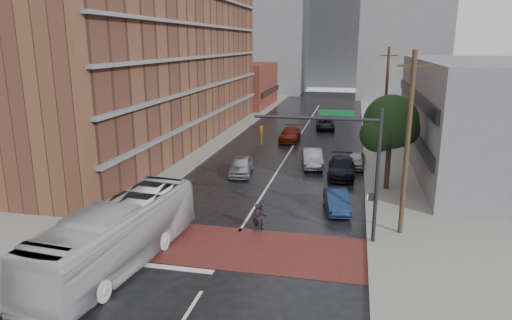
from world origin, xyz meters
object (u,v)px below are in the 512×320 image
Objects in this scene: pedestrian_b at (260,217)px; car_parked_far at (356,159)px; suv_travel at (325,124)px; car_parked_near at (337,201)px; car_travel_c at (290,134)px; car_parked_mid at (341,167)px; transit_bus at (118,235)px; car_travel_b at (312,158)px; car_travel_a at (241,166)px; pedestrian_a at (257,218)px.

car_parked_far is at bearing 57.17° from pedestrian_b.
pedestrian_b is at bearing -105.15° from car_parked_far.
car_parked_near is (2.64, -28.26, -0.01)m from suv_travel.
pedestrian_b is 5.77m from car_parked_near.
car_parked_near is at bearing -91.92° from car_parked_far.
car_travel_c is at bearing 96.35° from car_parked_near.
car_travel_c is at bearing -118.36° from suv_travel.
pedestrian_b reaches higher than suv_travel.
car_parked_far reaches higher than suv_travel.
car_parked_mid is at bearing -64.85° from car_travel_c.
transit_bus reaches higher than suv_travel.
transit_bus is 2.45× the size of car_travel_b.
car_travel_c is at bearing 75.07° from car_travel_a.
car_parked_mid reaches higher than suv_travel.
pedestrian_b is 0.38× the size of car_travel_a.
car_travel_c is (-1.85, 24.56, -0.08)m from pedestrian_b.
suv_travel is (1.59, 32.53, -0.15)m from pedestrian_a.
car_travel_c is (-3.38, 10.10, -0.03)m from car_travel_b.
pedestrian_b reaches higher than car_travel_b.
car_travel_a is at bearing 88.72° from transit_bus.
suv_travel is at bearing 85.53° from car_parked_near.
transit_bus reaches higher than car_parked_mid.
transit_bus is 2.25× the size of car_travel_c.
pedestrian_a reaches higher than car_parked_near.
pedestrian_a is at bearing -78.17° from car_travel_a.
pedestrian_a is 0.33× the size of car_travel_c.
pedestrian_b is 0.41× the size of car_parked_far.
car_travel_b is at bearing 75.38° from transit_bus.
car_travel_a is 1.09× the size of car_parked_far.
suv_travel is (3.29, 7.79, -0.06)m from car_travel_c.
car_travel_b is 1.16× the size of car_parked_near.
pedestrian_a reaches higher than car_travel_b.
suv_travel is (1.44, 32.34, -0.14)m from pedestrian_b.
car_travel_c reaches higher than car_parked_near.
car_travel_c is at bearing 114.07° from car_parked_mid.
car_parked_mid is at bearing -53.76° from car_travel_b.
pedestrian_b is 24.63m from car_travel_c.
car_parked_mid reaches higher than car_parked_far.
car_travel_b is 0.92× the size of car_travel_c.
car_parked_mid reaches higher than car_parked_near.
transit_bus is 6.97× the size of pedestrian_b.
pedestrian_a is 32.57m from suv_travel.
suv_travel is (7.13, 37.92, -0.90)m from transit_bus.
car_travel_b is at bearing 134.50° from car_parked_mid.
car_travel_c is at bearing 99.11° from car_travel_b.
car_parked_near is (2.54, -10.38, -0.10)m from car_travel_b.
car_parked_near is (4.08, 4.08, -0.15)m from pedestrian_b.
car_travel_a is at bearing -172.37° from car_parked_mid.
suv_travel is 1.22× the size of car_parked_far.
pedestrian_b is 12.65m from car_parked_mid.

